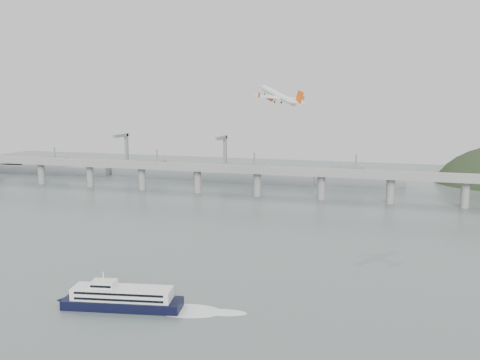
% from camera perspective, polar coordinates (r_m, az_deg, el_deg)
% --- Properties ---
extents(ground, '(900.00, 900.00, 0.00)m').
position_cam_1_polar(ground, '(205.69, -4.56, -12.29)').
color(ground, '#576563').
rests_on(ground, ground).
extents(bridge, '(800.00, 22.00, 23.90)m').
position_cam_1_polar(bridge, '(389.15, 6.05, 0.53)').
color(bridge, gray).
rests_on(bridge, ground).
extents(distant_fleet, '(453.00, 60.90, 40.00)m').
position_cam_1_polar(distant_fleet, '(502.28, -10.05, 1.03)').
color(distant_fleet, slate).
rests_on(distant_fleet, ground).
extents(ferry, '(70.45, 21.53, 13.37)m').
position_cam_1_polar(ferry, '(192.97, -13.05, -12.81)').
color(ferry, black).
rests_on(ferry, ground).
extents(airliner, '(30.43, 29.46, 14.13)m').
position_cam_1_polar(airliner, '(279.67, 4.47, 9.38)').
color(airliner, white).
rests_on(airliner, ground).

